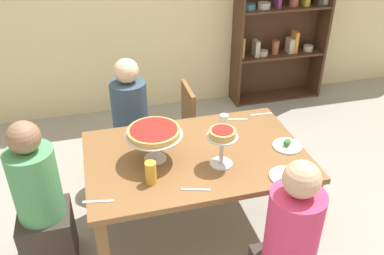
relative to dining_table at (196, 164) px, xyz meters
name	(u,v)px	position (x,y,z in m)	size (l,w,h in m)	color
ground_plane	(195,232)	(0.00, 0.00, -0.65)	(12.00, 12.00, 0.00)	gray
dining_table	(196,164)	(0.00, 0.00, 0.00)	(1.49, 0.96, 0.74)	brown
bookshelf	(282,6)	(1.56, 2.02, 0.47)	(1.10, 0.30, 2.21)	#422819
diner_head_west	(42,209)	(-1.05, -0.01, -0.16)	(0.34, 0.34, 1.15)	#382D28
diner_far_left	(132,131)	(-0.35, 0.81, -0.16)	(0.34, 0.34, 1.15)	#382D28
chair_far_right	(200,126)	(0.25, 0.75, -0.16)	(0.40, 0.40, 0.87)	brown
deep_dish_pizza_stand	(154,134)	(-0.28, 0.01, 0.29)	(0.37, 0.37, 0.24)	silver
personal_pizza_stand	(222,139)	(0.13, -0.16, 0.29)	(0.20, 0.20, 0.27)	silver
salad_plate_near_diner	(287,176)	(0.48, -0.40, 0.11)	(0.21, 0.21, 0.06)	white
salad_plate_far_diner	(287,145)	(0.64, -0.08, 0.11)	(0.20, 0.20, 0.06)	white
beer_glass_amber_tall	(148,129)	(-0.28, 0.29, 0.16)	(0.07, 0.07, 0.15)	gold
beer_glass_amber_short	(151,173)	(-0.35, -0.23, 0.17)	(0.07, 0.07, 0.15)	gold
water_glass_clear_near	(224,120)	(0.30, 0.30, 0.14)	(0.06, 0.06, 0.09)	white
cutlery_fork_near	(236,119)	(0.43, 0.37, 0.09)	(0.18, 0.02, 0.01)	silver
cutlery_knife_near	(98,201)	(-0.67, -0.32, 0.09)	(0.18, 0.02, 0.01)	silver
cutlery_fork_far	(196,190)	(-0.10, -0.37, 0.09)	(0.18, 0.02, 0.01)	silver
cutlery_knife_far	(261,114)	(0.65, 0.39, 0.09)	(0.18, 0.02, 0.01)	silver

